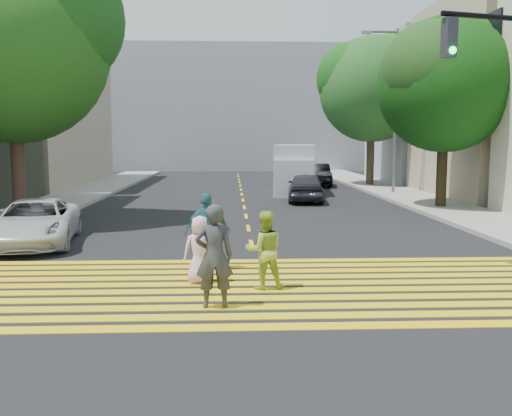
{
  "coord_description": "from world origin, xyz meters",
  "views": [
    {
      "loc": [
        -0.56,
        -9.9,
        2.94
      ],
      "look_at": [
        0.0,
        3.0,
        1.4
      ],
      "focal_mm": 40.0,
      "sensor_mm": 36.0,
      "label": 1
    }
  ],
  "objects": [
    {
      "name": "silver_car",
      "position": [
        3.64,
        28.38,
        0.72
      ],
      "size": [
        2.65,
        5.17,
        1.44
      ],
      "primitive_type": "imported",
      "rotation": [
        0.0,
        0.0,
        3.01
      ],
      "color": "gray",
      "rests_on": "ground"
    },
    {
      "name": "white_van",
      "position": [
        2.92,
        21.46,
        1.27
      ],
      "size": [
        2.73,
        5.88,
        2.68
      ],
      "rotation": [
        0.0,
        0.0,
        -0.11
      ],
      "color": "#B6B8CC",
      "rests_on": "ground"
    },
    {
      "name": "tree_left",
      "position": [
        -8.05,
        10.73,
        6.52
      ],
      "size": [
        8.01,
        7.51,
        9.68
      ],
      "rotation": [
        0.0,
        0.0,
        -0.13
      ],
      "color": "#371A13",
      "rests_on": "ground"
    },
    {
      "name": "street_lamp",
      "position": [
        7.97,
        20.35,
        5.02
      ],
      "size": [
        1.97,
        0.21,
        8.75
      ],
      "rotation": [
        0.0,
        0.0,
        0.0
      ],
      "color": "slate",
      "rests_on": "ground"
    },
    {
      "name": "tree_right_far",
      "position": [
        8.36,
        26.08,
        6.47
      ],
      "size": [
        8.47,
        8.13,
        9.57
      ],
      "rotation": [
        0.0,
        0.0,
        -0.27
      ],
      "color": "#33281B",
      "rests_on": "ground"
    },
    {
      "name": "crosswalk",
      "position": [
        0.0,
        1.28,
        0.01
      ],
      "size": [
        13.4,
        5.3,
        0.01
      ],
      "color": "yellow",
      "rests_on": "ground"
    },
    {
      "name": "sidewalk_left",
      "position": [
        -8.5,
        22.0,
        0.07
      ],
      "size": [
        3.0,
        40.0,
        0.15
      ],
      "primitive_type": "cube",
      "color": "gray",
      "rests_on": "ground"
    },
    {
      "name": "tree_right_near",
      "position": [
        8.41,
        13.94,
        5.53
      ],
      "size": [
        7.3,
        7.27,
        8.17
      ],
      "rotation": [
        0.0,
        0.0,
        0.37
      ],
      "color": "black",
      "rests_on": "ground"
    },
    {
      "name": "dark_car_near",
      "position": [
        3.0,
        17.2,
        0.71
      ],
      "size": [
        2.11,
        4.3,
        1.41
      ],
      "primitive_type": "imported",
      "rotation": [
        0.0,
        0.0,
        3.03
      ],
      "color": "#24232D",
      "rests_on": "ground"
    },
    {
      "name": "backdrop_block",
      "position": [
        0.0,
        48.0,
        6.0
      ],
      "size": [
        30.0,
        8.0,
        12.0
      ],
      "primitive_type": "cube",
      "color": "gray",
      "rests_on": "ground"
    },
    {
      "name": "pedestrian_extra",
      "position": [
        -1.11,
        2.91,
        0.88
      ],
      "size": [
        1.08,
        0.56,
        1.76
      ],
      "primitive_type": "imported",
      "rotation": [
        0.0,
        0.0,
        3.27
      ],
      "color": "#24646E",
      "rests_on": "ground"
    },
    {
      "name": "ground",
      "position": [
        0.0,
        0.0,
        0.0
      ],
      "size": [
        120.0,
        120.0,
        0.0
      ],
      "primitive_type": "plane",
      "color": "black"
    },
    {
      "name": "white_sedan",
      "position": [
        -6.1,
        6.23,
        0.64
      ],
      "size": [
        2.81,
        4.88,
        1.28
      ],
      "primitive_type": "imported",
      "rotation": [
        0.0,
        0.0,
        0.15
      ],
      "color": "silver",
      "rests_on": "ground"
    },
    {
      "name": "pedestrian_man",
      "position": [
        -0.87,
        -0.08,
        0.92
      ],
      "size": [
        0.71,
        0.5,
        1.85
      ],
      "primitive_type": "imported",
      "rotation": [
        0.0,
        0.0,
        3.23
      ],
      "color": "#39393C",
      "rests_on": "ground"
    },
    {
      "name": "building_right_grey",
      "position": [
        15.0,
        30.0,
        5.0
      ],
      "size": [
        10.0,
        10.0,
        10.0
      ],
      "primitive_type": "cube",
      "color": "gray",
      "rests_on": "ground"
    },
    {
      "name": "dark_car_parked",
      "position": [
        4.97,
        26.61,
        0.72
      ],
      "size": [
        1.75,
        4.43,
        1.43
      ],
      "primitive_type": "imported",
      "rotation": [
        0.0,
        0.0,
        -0.05
      ],
      "color": "black",
      "rests_on": "ground"
    },
    {
      "name": "curb_red",
      "position": [
        -6.9,
        6.0,
        0.08
      ],
      "size": [
        0.2,
        8.0,
        0.16
      ],
      "primitive_type": "cube",
      "color": "maroon",
      "rests_on": "ground"
    },
    {
      "name": "lane_line",
      "position": [
        0.0,
        22.5,
        0.01
      ],
      "size": [
        0.12,
        34.4,
        0.01
      ],
      "color": "yellow",
      "rests_on": "ground"
    },
    {
      "name": "pedestrian_child",
      "position": [
        -1.21,
        1.65,
        0.7
      ],
      "size": [
        0.73,
        0.52,
        1.41
      ],
      "primitive_type": "imported",
      "rotation": [
        0.0,
        0.0,
        3.26
      ],
      "color": "#F2B6DA",
      "rests_on": "ground"
    },
    {
      "name": "pedestrian_woman",
      "position": [
        0.09,
        1.15,
        0.78
      ],
      "size": [
        0.83,
        0.69,
        1.56
      ],
      "primitive_type": "imported",
      "rotation": [
        0.0,
        0.0,
        3.28
      ],
      "color": "#A3C339",
      "rests_on": "ground"
    },
    {
      "name": "sidewalk_right",
      "position": [
        8.5,
        15.0,
        0.07
      ],
      "size": [
        3.0,
        60.0,
        0.15
      ],
      "primitive_type": "cube",
      "color": "gray",
      "rests_on": "ground"
    }
  ]
}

